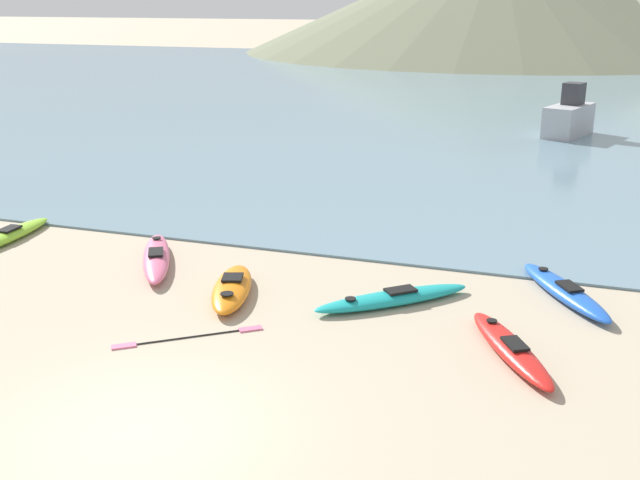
{
  "coord_description": "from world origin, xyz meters",
  "views": [
    {
      "loc": [
        5.47,
        -8.06,
        6.0
      ],
      "look_at": [
        0.04,
        7.96,
        0.5
      ],
      "focal_mm": 42.0,
      "sensor_mm": 36.0,
      "label": 1
    }
  ],
  "objects": [
    {
      "name": "ground_plane",
      "position": [
        0.0,
        0.0,
        0.0
      ],
      "size": [
        400.0,
        400.0,
        0.0
      ],
      "primitive_type": "plane",
      "color": "tan"
    },
    {
      "name": "kayak_on_sand_0",
      "position": [
        -0.99,
        5.21,
        0.17
      ],
      "size": [
        1.56,
        2.81,
        0.39
      ],
      "color": "orange",
      "rests_on": "ground_plane"
    },
    {
      "name": "kayak_on_sand_2",
      "position": [
        2.32,
        5.87,
        0.13
      ],
      "size": [
        3.04,
        2.78,
        0.31
      ],
      "color": "teal",
      "rests_on": "ground_plane"
    },
    {
      "name": "kayak_on_sand_5",
      "position": [
        5.65,
        7.35,
        0.15
      ],
      "size": [
        2.25,
        3.19,
        0.35
      ],
      "color": "blue",
      "rests_on": "ground_plane"
    },
    {
      "name": "bay_water",
      "position": [
        0.0,
        43.21,
        0.03
      ],
      "size": [
        160.0,
        70.0,
        0.06
      ],
      "primitive_type": "cube",
      "color": "slate",
      "rests_on": "ground_plane"
    },
    {
      "name": "loose_paddle",
      "position": [
        -0.87,
        3.08,
        0.01
      ],
      "size": [
        2.33,
        1.82,
        0.03
      ],
      "color": "black",
      "rests_on": "ground_plane"
    },
    {
      "name": "moored_boat_0",
      "position": [
        5.28,
        27.31,
        0.87
      ],
      "size": [
        2.24,
        3.37,
        2.32
      ],
      "color": "#B2B2B7",
      "rests_on": "bay_water"
    },
    {
      "name": "kayak_on_sand_1",
      "position": [
        -8.08,
        6.68,
        0.14
      ],
      "size": [
        0.81,
        3.45,
        0.32
      ],
      "color": "#8CCC2D",
      "rests_on": "ground_plane"
    },
    {
      "name": "moored_boat_1",
      "position": [
        -3.37,
        59.42,
        0.61
      ],
      "size": [
        4.05,
        4.69,
        1.1
      ],
      "color": "white",
      "rests_on": "bay_water"
    },
    {
      "name": "kayak_on_sand_3",
      "position": [
        -3.5,
        6.41,
        0.17
      ],
      "size": [
        2.24,
        3.32,
        0.39
      ],
      "color": "#E5668C",
      "rests_on": "ground_plane"
    },
    {
      "name": "kayak_on_sand_4",
      "position": [
        4.83,
        4.25,
        0.15
      ],
      "size": [
        2.0,
        2.99,
        0.33
      ],
      "color": "red",
      "rests_on": "ground_plane"
    }
  ]
}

